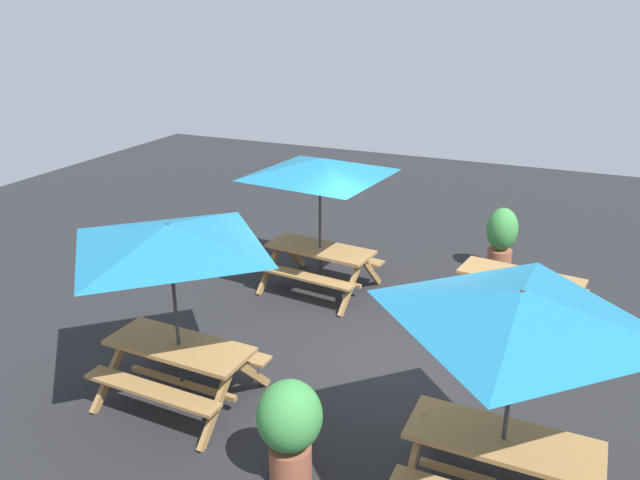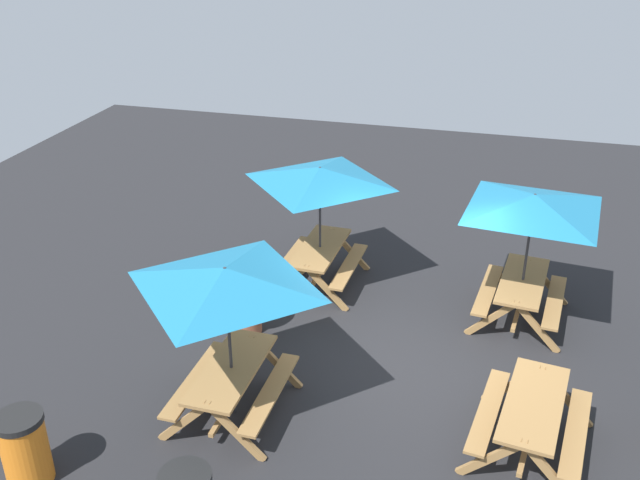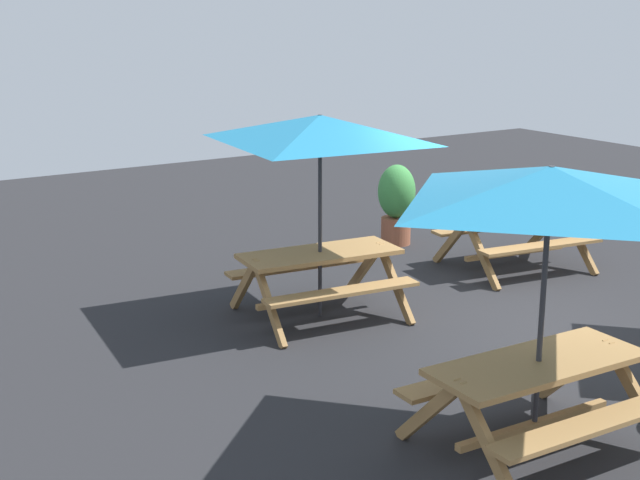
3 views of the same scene
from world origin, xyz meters
The scene contains 7 objects.
ground_plane centered at (0.00, 0.00, 0.00)m, with size 24.00×24.00×0.00m, color #232326.
picnic_table_0 centered at (-1.98, 2.15, 1.99)m, with size 2.04×2.04×2.34m.
picnic_table_1 centered at (1.86, 1.94, 1.99)m, with size 2.07×2.07×2.34m.
picnic_table_2 centered at (1.58, -1.64, 1.99)m, with size 2.81×2.81×2.34m.
picnic_table_3 centered at (-1.66, -1.83, 0.56)m, with size 1.97×1.74×0.81m.
potted_plant_0 centered at (0.02, 2.67, 0.66)m, with size 0.66×0.66×1.15m.
potted_plant_1 centered at (-1.10, -3.71, 0.65)m, with size 0.55×0.55×1.19m.
Camera 1 is at (-2.32, 7.27, 4.60)m, focal length 35.00 mm.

